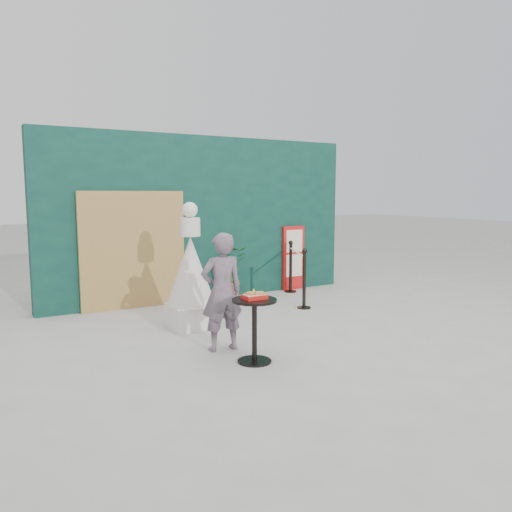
% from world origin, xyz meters
% --- Properties ---
extents(ground, '(60.00, 60.00, 0.00)m').
position_xyz_m(ground, '(0.00, 0.00, 0.00)').
color(ground, '#ADAAA5').
rests_on(ground, ground).
extents(back_wall, '(6.00, 0.30, 3.00)m').
position_xyz_m(back_wall, '(0.00, 3.15, 1.50)').
color(back_wall, '#0A2F29').
rests_on(back_wall, ground).
extents(bamboo_fence, '(1.80, 0.08, 2.00)m').
position_xyz_m(bamboo_fence, '(-1.40, 2.94, 1.00)').
color(bamboo_fence, tan).
rests_on(bamboo_fence, ground).
extents(woman, '(0.57, 0.40, 1.48)m').
position_xyz_m(woman, '(-1.14, 0.09, 0.74)').
color(woman, slate).
rests_on(woman, ground).
extents(menu_board, '(0.50, 0.07, 1.30)m').
position_xyz_m(menu_board, '(1.90, 2.95, 0.65)').
color(menu_board, red).
rests_on(menu_board, ground).
extents(statue, '(0.72, 0.72, 1.84)m').
position_xyz_m(statue, '(-1.04, 1.30, 0.75)').
color(statue, silver).
rests_on(statue, ground).
extents(cafe_table, '(0.52, 0.52, 0.75)m').
position_xyz_m(cafe_table, '(-1.01, -0.51, 0.50)').
color(cafe_table, black).
rests_on(cafe_table, ground).
extents(food_basket, '(0.26, 0.19, 0.11)m').
position_xyz_m(food_basket, '(-1.01, -0.51, 0.79)').
color(food_basket, red).
rests_on(food_basket, cafe_table).
extents(planter, '(0.58, 0.50, 0.99)m').
position_xyz_m(planter, '(0.32, 2.72, 0.57)').
color(planter, '#955730').
rests_on(planter, ground).
extents(stanchion_barrier, '(0.84, 1.54, 1.03)m').
position_xyz_m(stanchion_barrier, '(1.40, 2.10, 0.49)').
color(stanchion_barrier, black).
rests_on(stanchion_barrier, ground).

